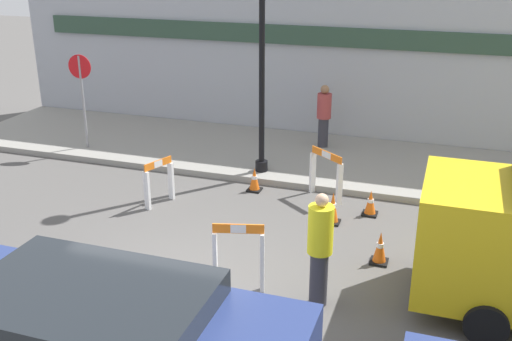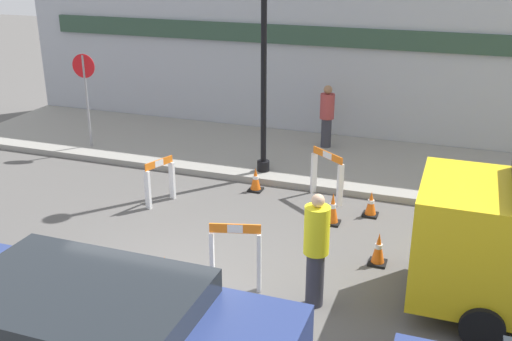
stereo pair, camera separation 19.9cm
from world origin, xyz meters
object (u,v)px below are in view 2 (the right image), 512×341
object	(u,v)px
streetlamp_post	(264,7)
person_worker	(316,247)
person_pedestrian	(327,115)
stop_sign	(85,85)

from	to	relation	value
streetlamp_post	person_worker	size ratio (longest dim) A/B	3.21
streetlamp_post	person_worker	world-z (taller)	streetlamp_post
streetlamp_post	person_worker	distance (m)	6.03
streetlamp_post	person_pedestrian	size ratio (longest dim) A/B	3.58
stop_sign	person_pedestrian	xyz separation A→B (m)	(5.77, 1.98, -0.73)
stop_sign	streetlamp_post	bearing A→B (deg)	171.08
streetlamp_post	person_pedestrian	world-z (taller)	streetlamp_post
stop_sign	person_worker	xyz separation A→B (m)	(7.25, -4.94, -0.77)
person_worker	person_pedestrian	bearing A→B (deg)	-29.75
streetlamp_post	person_worker	xyz separation A→B (m)	(2.44, -4.72, -2.86)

